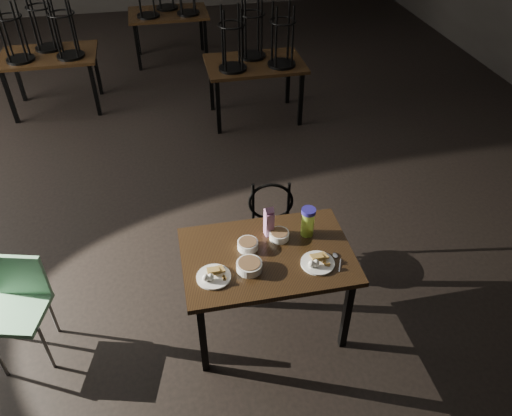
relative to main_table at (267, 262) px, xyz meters
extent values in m
plane|color=black|center=(-0.50, 2.17, -0.67)|extent=(12.00, 12.00, 0.00)
cube|color=black|center=(0.00, 0.00, 0.06)|extent=(1.20, 0.80, 0.04)
cube|color=black|center=(-0.52, -0.32, -0.32)|extent=(0.05, 0.05, 0.71)
cube|color=black|center=(0.52, -0.32, -0.32)|extent=(0.05, 0.05, 0.71)
cube|color=black|center=(-0.52, 0.32, -0.32)|extent=(0.05, 0.05, 0.71)
cube|color=black|center=(0.52, 0.32, -0.32)|extent=(0.05, 0.05, 0.71)
cylinder|color=white|center=(-0.40, -0.15, 0.09)|extent=(0.23, 0.23, 0.01)
cube|color=#A38039|center=(-0.39, -0.11, 0.13)|extent=(0.08, 0.08, 0.04)
cube|color=#A38039|center=(-0.37, -0.11, 0.13)|extent=(0.10, 0.10, 0.03)
ellipsoid|color=white|center=(-0.46, -0.18, 0.12)|extent=(0.04, 0.04, 0.06)
ellipsoid|color=white|center=(-0.42, -0.18, 0.12)|extent=(0.04, 0.04, 0.06)
cylinder|color=white|center=(0.32, -0.16, 0.09)|extent=(0.23, 0.23, 0.01)
cube|color=#A38039|center=(0.32, -0.12, 0.13)|extent=(0.08, 0.08, 0.04)
cube|color=#A38039|center=(0.35, -0.12, 0.13)|extent=(0.10, 0.10, 0.03)
ellipsoid|color=white|center=(0.26, -0.19, 0.12)|extent=(0.04, 0.04, 0.06)
ellipsoid|color=white|center=(0.29, -0.19, 0.12)|extent=(0.04, 0.04, 0.06)
cylinder|color=white|center=(-0.12, 0.09, 0.11)|extent=(0.15, 0.15, 0.06)
cylinder|color=brown|center=(-0.12, 0.09, 0.13)|extent=(0.13, 0.13, 0.01)
cylinder|color=white|center=(0.12, 0.14, 0.11)|extent=(0.14, 0.14, 0.06)
cylinder|color=brown|center=(0.12, 0.14, 0.13)|extent=(0.12, 0.12, 0.01)
cylinder|color=white|center=(-0.15, -0.12, 0.11)|extent=(0.18, 0.18, 0.06)
cylinder|color=brown|center=(-0.15, -0.12, 0.13)|extent=(0.15, 0.15, 0.01)
cube|color=#8E1972|center=(0.05, 0.20, 0.18)|extent=(0.07, 0.07, 0.20)
cube|color=#8E1972|center=(0.05, 0.20, 0.30)|extent=(0.07, 0.07, 0.06)
cylinder|color=#A0CC3C|center=(0.33, 0.15, 0.18)|extent=(0.09, 0.09, 0.20)
cylinder|color=navy|center=(0.33, 0.15, 0.29)|extent=(0.11, 0.11, 0.03)
ellipsoid|color=silver|center=(0.46, -0.11, 0.08)|extent=(0.06, 0.07, 0.01)
cube|color=silver|center=(0.46, -0.21, 0.08)|extent=(0.06, 0.12, 0.00)
cylinder|color=black|center=(0.16, 0.55, -0.23)|extent=(0.39, 0.39, 0.03)
torus|color=black|center=(0.19, 0.71, -0.03)|extent=(0.38, 0.08, 0.38)
cylinder|color=black|center=(0.27, 0.66, -0.45)|extent=(0.03, 0.03, 0.44)
cylinder|color=black|center=(0.05, 0.66, -0.45)|extent=(0.03, 0.03, 0.44)
cylinder|color=black|center=(0.05, 0.43, -0.45)|extent=(0.03, 0.03, 0.44)
cylinder|color=black|center=(0.27, 0.43, -0.45)|extent=(0.03, 0.03, 0.44)
cube|color=#6DAA81|center=(-1.77, 0.08, -0.22)|extent=(0.47, 0.47, 0.04)
cube|color=#6DAA81|center=(-1.72, 0.24, -0.02)|extent=(0.38, 0.13, 0.37)
cylinder|color=slate|center=(-1.61, -0.09, -0.45)|extent=(0.02, 0.02, 0.45)
cylinder|color=slate|center=(-1.93, 0.24, -0.45)|extent=(0.02, 0.02, 0.45)
cylinder|color=slate|center=(-1.61, 0.24, -0.45)|extent=(0.02, 0.02, 0.45)
cube|color=black|center=(-1.95, 4.12, 0.06)|extent=(1.20, 0.80, 0.04)
cube|color=black|center=(-2.47, 3.80, -0.32)|extent=(0.05, 0.05, 0.71)
cube|color=black|center=(-1.43, 3.80, -0.32)|extent=(0.05, 0.05, 0.71)
cube|color=black|center=(-2.47, 4.44, -0.32)|extent=(0.05, 0.05, 0.71)
cube|color=black|center=(-1.43, 4.44, -0.32)|extent=(0.05, 0.05, 0.71)
cylinder|color=black|center=(-2.25, 3.97, 0.09)|extent=(0.34, 0.34, 0.03)
torus|color=black|center=(-2.25, 3.97, 0.59)|extent=(0.32, 0.32, 0.02)
cylinder|color=black|center=(-2.15, 4.07, 0.46)|extent=(0.03, 0.03, 0.70)
cylinder|color=black|center=(-2.35, 4.07, 0.46)|extent=(0.03, 0.03, 0.70)
cylinder|color=black|center=(-2.35, 3.87, 0.46)|extent=(0.03, 0.03, 0.70)
cylinder|color=black|center=(-2.15, 3.87, 0.46)|extent=(0.03, 0.03, 0.70)
cylinder|color=black|center=(-1.65, 3.97, 0.09)|extent=(0.34, 0.34, 0.03)
torus|color=black|center=(-1.65, 3.97, 0.59)|extent=(0.32, 0.32, 0.02)
cylinder|color=black|center=(-1.55, 4.07, 0.46)|extent=(0.03, 0.03, 0.70)
cylinder|color=black|center=(-1.75, 4.07, 0.46)|extent=(0.03, 0.03, 0.70)
cylinder|color=black|center=(-1.75, 3.87, 0.46)|extent=(0.03, 0.03, 0.70)
cylinder|color=black|center=(-1.55, 3.87, 0.46)|extent=(0.03, 0.03, 0.70)
cylinder|color=black|center=(-1.95, 4.30, 0.09)|extent=(0.34, 0.34, 0.03)
torus|color=black|center=(-1.95, 4.30, 0.59)|extent=(0.32, 0.32, 0.02)
cylinder|color=black|center=(-1.85, 4.40, 0.46)|extent=(0.03, 0.03, 0.70)
cylinder|color=black|center=(-2.05, 4.40, 0.46)|extent=(0.03, 0.03, 0.70)
cylinder|color=black|center=(-2.05, 4.20, 0.46)|extent=(0.03, 0.03, 0.70)
cylinder|color=black|center=(-1.85, 4.20, 0.46)|extent=(0.03, 0.03, 0.70)
cube|color=black|center=(0.58, 3.33, 0.06)|extent=(1.20, 0.80, 0.04)
cube|color=black|center=(0.06, 3.01, -0.32)|extent=(0.05, 0.05, 0.71)
cube|color=black|center=(1.10, 3.01, -0.32)|extent=(0.05, 0.05, 0.71)
cube|color=black|center=(0.06, 3.65, -0.32)|extent=(0.05, 0.05, 0.71)
cube|color=black|center=(1.10, 3.65, -0.32)|extent=(0.05, 0.05, 0.71)
cylinder|color=black|center=(0.28, 3.18, 0.09)|extent=(0.34, 0.34, 0.03)
torus|color=black|center=(0.28, 3.18, 0.59)|extent=(0.32, 0.32, 0.02)
cylinder|color=black|center=(0.38, 3.28, 0.46)|extent=(0.03, 0.03, 0.70)
cylinder|color=black|center=(0.18, 3.28, 0.46)|extent=(0.03, 0.03, 0.70)
cylinder|color=black|center=(0.18, 3.08, 0.46)|extent=(0.03, 0.03, 0.70)
cylinder|color=black|center=(0.38, 3.08, 0.46)|extent=(0.03, 0.03, 0.70)
cylinder|color=black|center=(0.88, 3.18, 0.09)|extent=(0.34, 0.34, 0.03)
torus|color=black|center=(0.88, 3.18, 0.59)|extent=(0.32, 0.32, 0.02)
cylinder|color=black|center=(0.98, 3.28, 0.46)|extent=(0.03, 0.03, 0.70)
cylinder|color=black|center=(0.78, 3.28, 0.46)|extent=(0.03, 0.03, 0.70)
cylinder|color=black|center=(0.78, 3.08, 0.46)|extent=(0.03, 0.03, 0.70)
cylinder|color=black|center=(0.98, 3.08, 0.46)|extent=(0.03, 0.03, 0.70)
cylinder|color=black|center=(0.58, 3.51, 0.09)|extent=(0.34, 0.34, 0.03)
torus|color=black|center=(0.58, 3.51, 0.59)|extent=(0.32, 0.32, 0.02)
cylinder|color=black|center=(0.68, 3.61, 0.46)|extent=(0.03, 0.03, 0.70)
cylinder|color=black|center=(0.48, 3.61, 0.46)|extent=(0.03, 0.03, 0.70)
cylinder|color=black|center=(0.48, 3.41, 0.46)|extent=(0.03, 0.03, 0.70)
cylinder|color=black|center=(0.68, 3.41, 0.46)|extent=(0.03, 0.03, 0.70)
cube|color=black|center=(-0.34, 5.49, 0.06)|extent=(1.20, 0.80, 0.04)
cube|color=black|center=(-0.86, 5.17, -0.32)|extent=(0.05, 0.05, 0.71)
cube|color=black|center=(0.18, 5.17, -0.32)|extent=(0.05, 0.05, 0.71)
cube|color=black|center=(-0.86, 5.81, -0.32)|extent=(0.05, 0.05, 0.71)
cube|color=black|center=(0.18, 5.81, -0.32)|extent=(0.05, 0.05, 0.71)
cylinder|color=black|center=(-0.64, 5.34, 0.09)|extent=(0.34, 0.34, 0.03)
cylinder|color=black|center=(-0.04, 5.34, 0.09)|extent=(0.34, 0.34, 0.03)
cylinder|color=black|center=(-0.34, 5.67, 0.09)|extent=(0.34, 0.34, 0.03)
camera|label=1|loc=(-0.58, -2.46, 2.52)|focal=35.00mm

